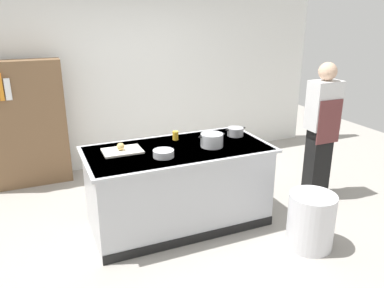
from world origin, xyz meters
TOP-DOWN VIEW (x-y plane):
  - ground_plane at (0.00, 0.00)m, footprint 10.00×10.00m
  - back_wall at (0.00, 2.10)m, footprint 6.40×0.12m
  - counter_island at (0.00, -0.00)m, footprint 1.98×0.98m
  - cutting_board at (-0.57, 0.12)m, footprint 0.40×0.28m
  - onion at (-0.59, 0.12)m, footprint 0.08×0.08m
  - stock_pot at (0.36, -0.09)m, footprint 0.31×0.24m
  - sauce_pan at (0.78, 0.14)m, footprint 0.25×0.19m
  - mixing_bowl at (-0.23, -0.18)m, footprint 0.21×0.21m
  - juice_cup at (0.08, 0.28)m, footprint 0.07×0.07m
  - trash_bin at (1.06, -0.95)m, footprint 0.47×0.47m
  - person_chef at (1.90, -0.04)m, footprint 0.38×0.25m
  - bookshelf at (-1.52, 1.80)m, footprint 1.10×0.31m

SIDE VIEW (x-z plane):
  - ground_plane at x=0.00m, z-range 0.00..0.00m
  - trash_bin at x=1.06m, z-range 0.00..0.57m
  - counter_island at x=0.00m, z-range 0.02..0.92m
  - bookshelf at x=-1.52m, z-range 0.00..1.70m
  - cutting_board at x=-0.57m, z-range 0.90..0.92m
  - person_chef at x=1.90m, z-range 0.05..1.77m
  - mixing_bowl at x=-0.23m, z-range 0.90..0.97m
  - sauce_pan at x=0.78m, z-range 0.90..1.00m
  - juice_cup at x=0.08m, z-range 0.90..1.00m
  - onion at x=-0.59m, z-range 0.92..1.00m
  - stock_pot at x=0.36m, z-range 0.90..1.04m
  - back_wall at x=0.00m, z-range 0.00..3.00m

